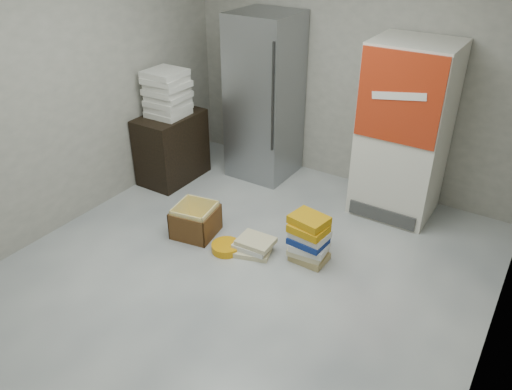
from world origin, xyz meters
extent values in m
plane|color=silver|center=(0.00, 0.00, 0.00)|extent=(5.00, 5.00, 0.00)
cube|color=#A5A094|center=(0.00, 2.50, 1.40)|extent=(4.00, 0.04, 2.80)
cube|color=#A5A094|center=(-2.00, 0.00, 1.40)|extent=(0.04, 5.00, 2.80)
cube|color=#979A9E|center=(-0.90, 2.13, 0.95)|extent=(0.70, 0.70, 1.90)
cylinder|color=#333333|center=(-0.58, 1.77, 1.10)|extent=(0.02, 0.02, 1.19)
cube|color=silver|center=(0.75, 2.13, 0.90)|extent=(0.80, 0.70, 1.80)
cube|color=#AD2B11|center=(0.75, 1.77, 1.35)|extent=(0.78, 0.02, 0.85)
cube|color=white|center=(0.75, 1.75, 1.38)|extent=(0.50, 0.01, 0.14)
cube|color=#3F3F3F|center=(0.75, 1.77, 0.10)|extent=(0.70, 0.02, 0.15)
cube|color=black|center=(-1.73, 1.40, 0.40)|extent=(0.50, 0.80, 0.80)
cube|color=white|center=(-1.73, 1.40, 0.83)|extent=(0.41, 0.41, 0.06)
cube|color=white|center=(-1.73, 1.41, 0.90)|extent=(0.40, 0.40, 0.06)
cube|color=white|center=(-1.73, 1.40, 0.96)|extent=(0.42, 0.42, 0.06)
cube|color=white|center=(-1.72, 1.41, 1.03)|extent=(0.42, 0.42, 0.06)
cube|color=white|center=(-1.73, 1.39, 1.09)|extent=(0.41, 0.41, 0.06)
cube|color=white|center=(-1.71, 1.41, 1.16)|extent=(0.41, 0.41, 0.06)
cube|color=white|center=(-1.72, 1.39, 1.22)|extent=(0.43, 0.43, 0.06)
cube|color=white|center=(-1.73, 1.39, 1.29)|extent=(0.40, 0.40, 0.06)
cube|color=tan|center=(0.41, 0.82, 0.03)|extent=(0.33, 0.26, 0.07)
cube|color=beige|center=(0.39, 0.81, 0.10)|extent=(0.34, 0.28, 0.06)
cube|color=silver|center=(0.42, 0.80, 0.17)|extent=(0.34, 0.28, 0.07)
cube|color=navy|center=(0.40, 0.79, 0.23)|extent=(0.34, 0.27, 0.06)
cube|color=silver|center=(0.41, 0.81, 0.29)|extent=(0.34, 0.28, 0.07)
cube|color=#C48A0D|center=(0.40, 0.79, 0.36)|extent=(0.34, 0.28, 0.07)
cube|color=#C48A0D|center=(0.39, 0.81, 0.44)|extent=(0.36, 0.30, 0.08)
cube|color=beige|center=(-0.09, 0.62, 0.02)|extent=(0.39, 0.35, 0.05)
cube|color=silver|center=(-0.10, 0.64, 0.08)|extent=(0.35, 0.29, 0.05)
cube|color=beige|center=(-0.07, 0.65, 0.13)|extent=(0.34, 0.27, 0.05)
cube|color=yellow|center=(-0.75, 0.59, 0.01)|extent=(0.43, 0.43, 0.01)
cube|color=brown|center=(-0.78, 0.78, 0.14)|extent=(0.39, 0.08, 0.28)
cube|color=brown|center=(-0.72, 0.40, 0.14)|extent=(0.39, 0.08, 0.28)
cube|color=brown|center=(-0.94, 0.56, 0.14)|extent=(0.08, 0.39, 0.28)
cube|color=brown|center=(-0.56, 0.63, 0.14)|extent=(0.08, 0.39, 0.28)
cube|color=yellow|center=(-0.78, 0.77, 0.16)|extent=(0.36, 0.07, 0.32)
cube|color=yellow|center=(-0.72, 0.42, 0.16)|extent=(0.36, 0.07, 0.32)
cube|color=yellow|center=(-0.92, 0.56, 0.16)|extent=(0.07, 0.36, 0.32)
cube|color=yellow|center=(-0.58, 0.62, 0.16)|extent=(0.07, 0.36, 0.32)
cylinder|color=orange|center=(-0.32, 0.52, 0.04)|extent=(0.30, 0.30, 0.07)
camera|label=1|loc=(2.01, -2.59, 2.85)|focal=35.00mm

